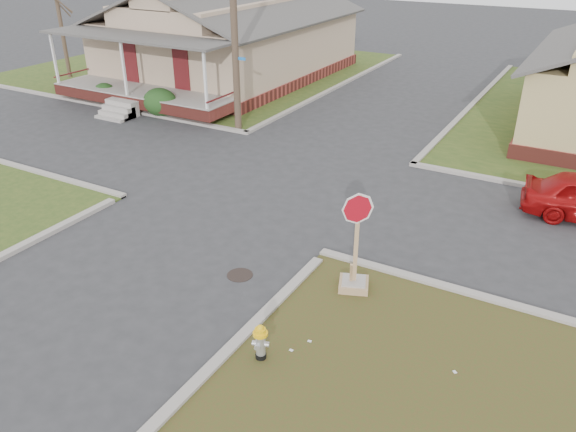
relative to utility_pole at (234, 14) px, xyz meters
The scene contains 11 objects.
ground 10.89m from the utility_pole, 64.74° to the right, with size 120.00×120.00×0.00m, color #2D2D30.
verge_far_left 13.48m from the utility_pole, 134.04° to the left, with size 19.00×19.00×0.05m, color #2E4819.
curbs 7.39m from the utility_pole, 42.88° to the right, with size 80.00×40.00×0.12m, color #9A938B, non-canonical shape.
manhole 12.29m from the utility_pole, 55.75° to the right, with size 0.64×0.64×0.01m, color black.
corner_house 9.99m from the utility_pole, 126.69° to the left, with size 10.10×15.50×5.30m.
utility_pole is the anchor object (origin of this frame).
tree_far_left 14.31m from the utility_pole, 167.34° to the left, with size 0.22×0.22×4.90m, color #3F3024.
fire_hydrant 15.06m from the utility_pole, 54.17° to the right, with size 0.30×0.30×0.79m.
stop_sign 13.14m from the utility_pole, 43.40° to the right, with size 0.70×0.68×2.46m.
hedge_left 8.92m from the utility_pole, behind, with size 1.31×1.07×1.00m, color #173C15.
hedge_right 5.81m from the utility_pole, behind, with size 1.54×1.27×1.18m, color #173C15.
Camera 1 is at (8.97, -10.03, 7.56)m, focal length 35.00 mm.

